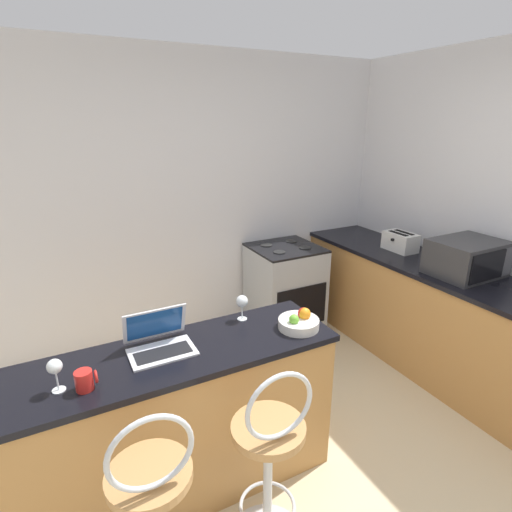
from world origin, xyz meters
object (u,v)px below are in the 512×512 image
at_px(toaster, 400,242).
at_px(wine_glass_short, 55,368).
at_px(microwave, 467,258).
at_px(bar_stool_far, 270,467).
at_px(fruit_bowl, 299,322).
at_px(wine_glass_tall, 242,302).
at_px(mug_red, 85,380).
at_px(stove_range, 285,291).
at_px(laptop, 159,339).

bearing_deg(toaster, wine_glass_short, -165.06).
bearing_deg(toaster, microwave, -91.22).
relative_size(bar_stool_far, wine_glass_short, 6.79).
xyz_separation_m(bar_stool_far, toaster, (2.05, 1.23, 0.47)).
height_order(wine_glass_short, fruit_bowl, wine_glass_short).
bearing_deg(wine_glass_short, wine_glass_tall, 12.66).
bearing_deg(mug_red, toaster, 16.36).
height_order(bar_stool_far, mug_red, bar_stool_far).
bearing_deg(fruit_bowl, wine_glass_tall, 135.45).
height_order(bar_stool_far, wine_glass_tall, bar_stool_far).
xyz_separation_m(stove_range, wine_glass_tall, (-0.98, -1.11, 0.56)).
relative_size(toaster, mug_red, 3.09).
height_order(wine_glass_short, wine_glass_tall, wine_glass_short).
relative_size(microwave, fruit_bowl, 2.24).
distance_m(bar_stool_far, stove_range, 2.15).
bearing_deg(stove_range, wine_glass_short, -146.19).
relative_size(mug_red, wine_glass_tall, 0.61).
distance_m(toaster, stove_range, 1.16).
bearing_deg(fruit_bowl, laptop, 168.76).
distance_m(toaster, fruit_bowl, 1.78).
bearing_deg(microwave, mug_red, -177.08).
xyz_separation_m(laptop, fruit_bowl, (0.77, -0.15, -0.01)).
relative_size(laptop, fruit_bowl, 1.41).
relative_size(microwave, wine_glass_tall, 3.40).
bearing_deg(stove_range, wine_glass_tall, -131.68).
height_order(laptop, wine_glass_tall, laptop).
xyz_separation_m(microwave, wine_glass_short, (-2.84, -0.09, -0.02)).
distance_m(stove_range, wine_glass_tall, 1.58).
relative_size(laptop, stove_range, 0.36).
bearing_deg(wine_glass_short, toaster, 14.94).
bearing_deg(fruit_bowl, bar_stool_far, -134.55).
bearing_deg(wine_glass_short, fruit_bowl, -0.78).
bearing_deg(wine_glass_tall, microwave, -4.07).
relative_size(bar_stool_far, fruit_bowl, 4.55).
xyz_separation_m(wine_glass_short, mug_red, (0.11, -0.04, -0.07)).
bearing_deg(microwave, stove_range, 124.56).
bearing_deg(microwave, toaster, 88.78).
distance_m(mug_red, fruit_bowl, 1.14).
relative_size(toaster, stove_range, 0.32).
height_order(toaster, wine_glass_tall, toaster).
distance_m(microwave, mug_red, 2.74).
height_order(bar_stool_far, toaster, toaster).
bearing_deg(bar_stool_far, laptop, 118.28).
xyz_separation_m(wine_glass_short, wine_glass_tall, (1.00, 0.23, -0.00)).
relative_size(toaster, fruit_bowl, 1.25).
relative_size(toaster, wine_glass_short, 1.86).
relative_size(wine_glass_short, fruit_bowl, 0.67).
bearing_deg(wine_glass_tall, bar_stool_far, -105.84).
height_order(toaster, fruit_bowl, toaster).
bearing_deg(wine_glass_short, mug_red, -22.48).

